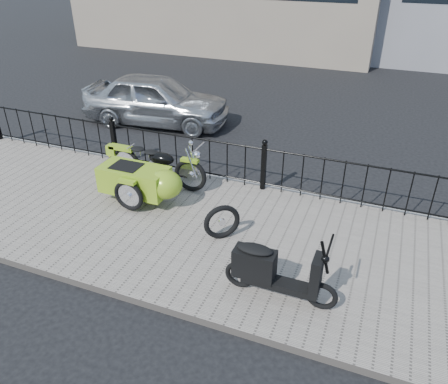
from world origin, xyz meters
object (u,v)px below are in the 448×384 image
at_px(spare_tire, 222,222).
at_px(sedan_car, 156,100).
at_px(motorcycle_sidecar, 147,178).
at_px(scooter, 272,271).

distance_m(spare_tire, sedan_car, 6.04).
relative_size(motorcycle_sidecar, scooter, 1.41).
distance_m(motorcycle_sidecar, sedan_car, 4.48).
bearing_deg(scooter, motorcycle_sidecar, 150.53).
relative_size(scooter, spare_tire, 2.55).
distance_m(scooter, sedan_car, 7.56).
xyz_separation_m(scooter, spare_tire, (-1.16, 1.02, -0.11)).
bearing_deg(spare_tire, motorcycle_sidecar, 160.03).
relative_size(motorcycle_sidecar, sedan_car, 0.56).
bearing_deg(spare_tire, scooter, -41.32).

